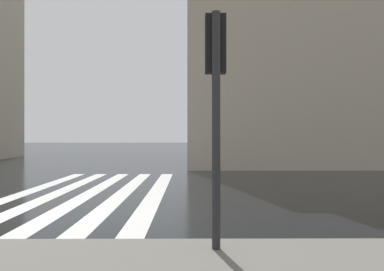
{
  "coord_description": "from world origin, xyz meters",
  "views": [
    {
      "loc": [
        -9.93,
        -4.13,
        1.74
      ],
      "look_at": [
        4.07,
        -4.21,
        1.76
      ],
      "focal_mm": 41.87,
      "sensor_mm": 36.0,
      "label": 1
    }
  ],
  "objects": [
    {
      "name": "ground_plane",
      "position": [
        0.0,
        0.0,
        0.0
      ],
      "size": [
        220.0,
        220.0,
        0.0
      ],
      "primitive_type": "plane",
      "color": "black"
    },
    {
      "name": "zebra_crossing",
      "position": [
        4.0,
        -1.11,
        0.0
      ],
      "size": [
        13.0,
        4.5,
        0.01
      ],
      "color": "silver",
      "rests_on": "ground_plane"
    },
    {
      "name": "traffic_signal_post",
      "position": [
        -3.51,
        -4.5,
        2.57
      ],
      "size": [
        0.44,
        0.3,
        3.35
      ],
      "color": "#232326",
      "rests_on": "sidewalk_pavement"
    }
  ]
}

